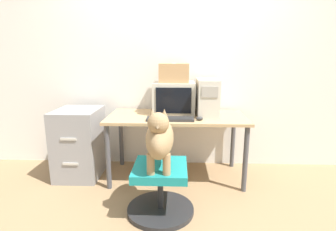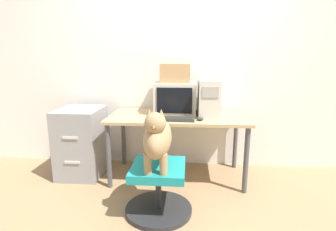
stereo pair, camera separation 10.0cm
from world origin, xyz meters
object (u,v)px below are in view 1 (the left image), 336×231
dog (160,137)px  cardboard_box (174,73)px  keyboard (170,119)px  pc_tower (207,97)px  filing_cabinet (80,143)px  office_chair (160,189)px  crt_monitor (174,98)px

dog → cardboard_box: (0.10, 0.88, 0.46)m
keyboard → pc_tower: bearing=36.0°
pc_tower → filing_cabinet: 1.50m
pc_tower → keyboard: pc_tower is taller
office_chair → filing_cabinet: filing_cabinet is taller
crt_monitor → cardboard_box: 0.27m
pc_tower → office_chair: 1.13m
keyboard → dog: size_ratio=0.84×
office_chair → cardboard_box: (0.10, 0.84, 0.94)m
office_chair → cardboard_box: size_ratio=1.83×
filing_cabinet → pc_tower: bearing=2.8°
keyboard → cardboard_box: bearing=85.3°
crt_monitor → dog: bearing=-96.3°
pc_tower → dog: size_ratio=0.89×
pc_tower → filing_cabinet: size_ratio=0.65×
office_chair → cardboard_box: cardboard_box is taller
pc_tower → dog: bearing=-119.3°
keyboard → dog: dog is taller
office_chair → pc_tower: bearing=59.4°
keyboard → filing_cabinet: bearing=168.2°
office_chair → filing_cabinet: (-0.96, 0.70, 0.17)m
keyboard → dog: bearing=-97.3°
pc_tower → keyboard: bearing=-144.0°
cardboard_box → keyboard: bearing=-94.7°
dog → filing_cabinet: (-0.96, 0.74, -0.31)m
filing_cabinet → cardboard_box: cardboard_box is taller
office_chair → dog: dog is taller
pc_tower → filing_cabinet: (-1.41, -0.07, -0.52)m
pc_tower → keyboard: 0.51m
office_chair → dog: size_ratio=1.04×
dog → pc_tower: bearing=60.7°
filing_cabinet → dog: bearing=-37.8°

